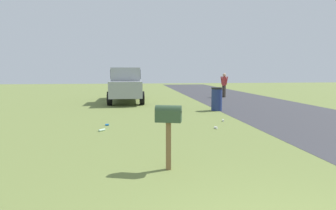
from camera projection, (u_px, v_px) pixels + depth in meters
mailbox at (168, 119)px, 5.13m from camera, size 0.33×0.53×1.25m
pickup_truck at (126, 84)px, 16.69m from camera, size 5.55×2.10×2.09m
trash_bin at (217, 99)px, 13.02m from camera, size 0.54×0.54×1.12m
pedestrian at (224, 83)px, 19.61m from camera, size 0.36×0.47×1.73m
litter_can_midfield_b at (107, 125)px, 9.43m from camera, size 0.09×0.13×0.07m
litter_cup_by_mailbox at (216, 128)px, 8.93m from camera, size 0.13×0.12×0.08m
litter_cup_far_scatter at (223, 120)px, 10.23m from camera, size 0.11×0.10×0.08m
litter_bottle_midfield_a at (102, 130)px, 8.58m from camera, size 0.20×0.21×0.07m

